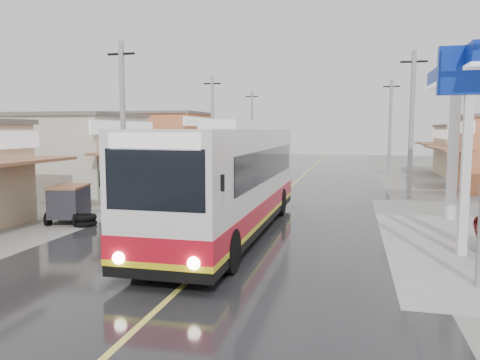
{
  "coord_description": "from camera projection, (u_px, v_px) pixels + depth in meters",
  "views": [
    {
      "loc": [
        3.92,
        -11.97,
        3.8
      ],
      "look_at": [
        -0.56,
        6.63,
        1.72
      ],
      "focal_mm": 35.0,
      "sensor_mm": 36.0,
      "label": 1
    }
  ],
  "objects": [
    {
      "name": "tyre_stack",
      "position": [
        85.0,
        220.0,
        18.44
      ],
      "size": [
        0.9,
        0.9,
        0.46
      ],
      "color": "black",
      "rests_on": "ground"
    },
    {
      "name": "ground",
      "position": [
        203.0,
        268.0,
        12.89
      ],
      "size": [
        120.0,
        120.0,
        0.0
      ],
      "primitive_type": "plane",
      "color": "slate",
      "rests_on": "ground"
    },
    {
      "name": "cyclist",
      "position": [
        204.0,
        187.0,
        24.88
      ],
      "size": [
        1.11,
        2.17,
        2.24
      ],
      "rotation": [
        0.0,
        0.0,
        -0.19
      ],
      "color": "black",
      "rests_on": "ground"
    },
    {
      "name": "utility_poles_right",
      "position": [
        409.0,
        199.0,
        25.76
      ],
      "size": [
        1.6,
        36.0,
        8.0
      ],
      "primitive_type": null,
      "color": "gray",
      "rests_on": "ground"
    },
    {
      "name": "centre_line",
      "position": [
        283.0,
        194.0,
        27.39
      ],
      "size": [
        0.15,
        90.0,
        0.01
      ],
      "primitive_type": "cube",
      "color": "#D8CC4C",
      "rests_on": "road"
    },
    {
      "name": "tricycle_far",
      "position": [
        143.0,
        179.0,
        26.98
      ],
      "size": [
        1.69,
        2.34,
        1.67
      ],
      "rotation": [
        0.0,
        0.0,
        -0.14
      ],
      "color": "#26262D",
      "rests_on": "ground"
    },
    {
      "name": "utility_poles_left",
      "position": [
        177.0,
        189.0,
        29.99
      ],
      "size": [
        1.6,
        50.0,
        8.0
      ],
      "primitive_type": null,
      "color": "gray",
      "rests_on": "ground"
    },
    {
      "name": "coach_bus",
      "position": [
        230.0,
        180.0,
        16.86
      ],
      "size": [
        3.08,
        13.17,
        4.11
      ],
      "rotation": [
        0.0,
        0.0,
        -0.0
      ],
      "color": "silver",
      "rests_on": "road"
    },
    {
      "name": "road",
      "position": [
        283.0,
        194.0,
        27.39
      ],
      "size": [
        12.0,
        90.0,
        0.02
      ],
      "primitive_type": "cube",
      "color": "black",
      "rests_on": "ground"
    },
    {
      "name": "tricycle_near",
      "position": [
        69.0,
        201.0,
        19.03
      ],
      "size": [
        1.72,
        2.07,
        1.53
      ],
      "rotation": [
        0.0,
        0.0,
        0.23
      ],
      "color": "#26262D",
      "rests_on": "ground"
    },
    {
      "name": "shopfronts_left",
      "position": [
        108.0,
        183.0,
        33.32
      ],
      "size": [
        11.0,
        44.0,
        5.2
      ],
      "primitive_type": null,
      "color": "tan",
      "rests_on": "ground"
    },
    {
      "name": "second_bus",
      "position": [
        214.0,
        161.0,
        30.32
      ],
      "size": [
        3.87,
        9.94,
        3.21
      ],
      "rotation": [
        0.0,
        0.0,
        -0.13
      ],
      "color": "silver",
      "rests_on": "road"
    }
  ]
}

